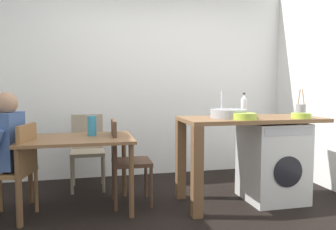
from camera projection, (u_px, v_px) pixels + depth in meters
The scene contains 16 objects.
ground_plane at pixel (171, 220), 3.19m from camera, with size 5.46×5.46×0.00m, color black.
wall_back at pixel (141, 79), 4.78m from camera, with size 4.60×0.10×2.70m, color white.
dining_table at pixel (77, 147), 3.40m from camera, with size 1.10×0.76×0.74m.
chair_person_seat at pixel (16, 166), 3.17m from camera, with size 0.48×0.48×0.90m.
chair_opposite at pixel (124, 157), 3.57m from camera, with size 0.41×0.41×0.90m.
chair_spare_by_wall at pixel (88, 147), 4.19m from camera, with size 0.40×0.40×0.90m.
kitchen_counter at pixel (233, 133), 3.59m from camera, with size 1.50×0.68×0.92m.
washing_machine at pixel (272, 161), 3.73m from camera, with size 0.60×0.61×0.86m.
sink_basin at pixel (228, 114), 3.56m from camera, with size 0.38×0.38×0.09m, color #9EA0A5.
tap at pixel (222, 104), 3.73m from camera, with size 0.02×0.02×0.28m, color #B2B2B7.
bottle_tall_green at pixel (244, 105), 3.83m from camera, with size 0.07×0.07×0.26m.
mixing_bowl at pixel (245, 116), 3.39m from camera, with size 0.24×0.24×0.06m.
utensil_crock at pixel (301, 110), 3.82m from camera, with size 0.11×0.11×0.30m.
colander at pixel (301, 115), 3.52m from camera, with size 0.20×0.20×0.06m.
vase at pixel (92, 126), 3.52m from camera, with size 0.09×0.09×0.21m, color teal.
scissors at pixel (251, 118), 3.52m from camera, with size 0.15×0.06×0.01m.
Camera 1 is at (-0.75, -3.01, 1.25)m, focal length 36.38 mm.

